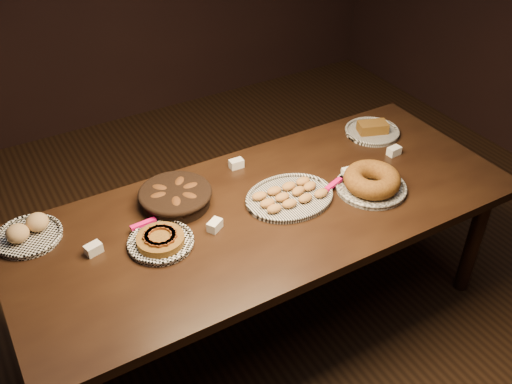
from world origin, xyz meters
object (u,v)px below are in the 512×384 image
bundt_cake_plate (371,182)px  madeleine_platter (290,196)px  apple_tart_plate (161,240)px  buffet_table (268,219)px

bundt_cake_plate → madeleine_platter: bearing=176.1°
bundt_cake_plate → apple_tart_plate: bearing=-173.0°
madeleine_platter → bundt_cake_plate: (0.39, -0.13, 0.03)m
apple_tart_plate → madeleine_platter: 0.65m
apple_tart_plate → madeleine_platter: size_ratio=0.75×
apple_tart_plate → bundt_cake_plate: bundt_cake_plate is taller
buffet_table → madeleine_platter: madeleine_platter is taller
bundt_cake_plate → buffet_table: bearing=-179.8°
madeleine_platter → buffet_table: bearing=173.7°
apple_tart_plate → bundt_cake_plate: size_ratio=0.83×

